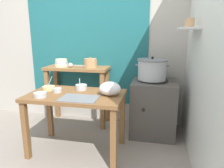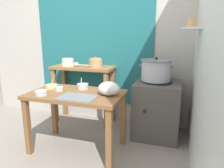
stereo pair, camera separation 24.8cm
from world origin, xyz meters
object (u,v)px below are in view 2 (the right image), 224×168
at_px(plastic_bag, 109,88).
at_px(prep_bowl_1, 59,89).
at_px(ladle, 77,64).
at_px(prep_table, 76,102).
at_px(serving_tray, 77,97).
at_px(back_shelf_table, 83,80).
at_px(prep_bowl_2, 52,86).
at_px(clay_pot, 96,63).
at_px(bowl_stack_enamel, 68,62).
at_px(prep_bowl_3, 83,86).
at_px(prep_bowl_0, 41,93).
at_px(prep_bowl_4, 106,87).
at_px(stove_block, 157,109).
at_px(steamer_pot, 156,70).

xyz_separation_m(plastic_bag, prep_bowl_1, (-0.63, -0.01, -0.05)).
bearing_deg(ladle, prep_table, -64.50).
height_order(ladle, serving_tray, ladle).
height_order(back_shelf_table, prep_bowl_2, back_shelf_table).
height_order(clay_pot, bowl_stack_enamel, clay_pot).
bearing_deg(back_shelf_table, prep_bowl_3, -65.18).
bearing_deg(prep_bowl_0, ladle, 90.70).
bearing_deg(prep_bowl_1, prep_table, -3.95).
relative_size(ladle, prep_bowl_1, 2.65).
distance_m(clay_pot, serving_tray, 1.00).
distance_m(back_shelf_table, prep_bowl_0, 0.99).
xyz_separation_m(prep_table, back_shelf_table, (-0.28, 0.79, 0.07)).
distance_m(clay_pot, prep_bowl_0, 1.05).
bearing_deg(plastic_bag, prep_bowl_4, 117.14).
xyz_separation_m(clay_pot, plastic_bag, (0.46, -0.76, -0.17)).
height_order(stove_block, ladle, ladle).
bearing_deg(plastic_bag, ladle, 136.95).
distance_m(ladle, plastic_bag, 1.02).
bearing_deg(serving_tray, prep_bowl_3, 106.01).
distance_m(back_shelf_table, prep_bowl_3, 0.67).
bearing_deg(prep_bowl_2, serving_tray, -28.23).
height_order(back_shelf_table, prep_bowl_1, back_shelf_table).
bearing_deg(steamer_pot, prep_bowl_4, -140.00).
distance_m(ladle, prep_bowl_2, 0.65).
bearing_deg(ladle, prep_bowl_4, -37.77).
bearing_deg(prep_bowl_2, stove_block, 23.97).
xyz_separation_m(prep_table, steamer_pot, (0.84, 0.68, 0.31)).
relative_size(stove_block, ladle, 2.75).
bearing_deg(prep_bowl_2, prep_bowl_1, -27.02).
distance_m(steamer_pot, clay_pot, 0.91).
bearing_deg(prep_table, clay_pot, 94.73).
height_order(back_shelf_table, prep_bowl_4, back_shelf_table).
bearing_deg(ladle, prep_bowl_1, -81.50).
relative_size(serving_tray, prep_bowl_2, 2.35).
xyz_separation_m(serving_tray, plastic_bag, (0.30, 0.20, 0.07)).
distance_m(prep_table, clay_pot, 0.86).
bearing_deg(prep_bowl_3, plastic_bag, -21.15).
relative_size(serving_tray, prep_bowl_4, 3.85).
xyz_separation_m(bowl_stack_enamel, prep_bowl_0, (0.19, -0.97, -0.21)).
height_order(stove_block, prep_bowl_4, prep_bowl_4).
xyz_separation_m(clay_pot, bowl_stack_enamel, (-0.46, -0.02, -0.01)).
distance_m(steamer_pot, prep_bowl_4, 0.73).
height_order(stove_block, steamer_pot, steamer_pot).
bearing_deg(prep_bowl_2, back_shelf_table, 81.07).
bearing_deg(prep_bowl_2, ladle, 85.85).
bearing_deg(bowl_stack_enamel, prep_table, -55.90).
height_order(ladle, prep_bowl_1, ladle).
bearing_deg(serving_tray, prep_bowl_2, 151.77).
relative_size(back_shelf_table, prep_bowl_1, 8.96).
relative_size(back_shelf_table, bowl_stack_enamel, 4.80).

